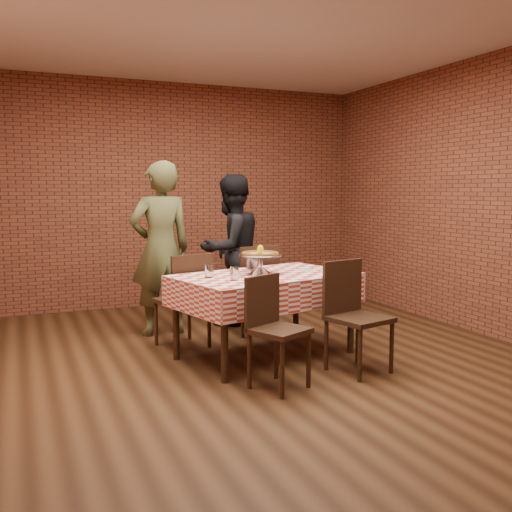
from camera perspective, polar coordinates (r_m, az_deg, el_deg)
name	(u,v)px	position (r m, az deg, el deg)	size (l,w,h in m)	color
ground	(245,369)	(4.95, -1.15, -11.20)	(6.00, 6.00, 0.00)	black
back_wall	(159,195)	(7.58, -9.63, 6.00)	(5.50, 5.50, 0.00)	brown
table	(265,316)	(5.23, 0.93, -5.98)	(1.57, 0.94, 0.75)	#342114
tablecloth	(265,289)	(5.18, 0.94, -3.30)	(1.61, 0.98, 0.27)	red
pizza_stand	(260,265)	(5.14, 0.43, -0.86)	(0.39, 0.39, 0.17)	silver
pizza	(260,254)	(5.13, 0.43, 0.17)	(0.34, 0.34, 0.03)	beige
lemon	(260,249)	(5.13, 0.43, 0.67)	(0.06, 0.06, 0.08)	yellow
water_glass_left	(235,273)	(4.81, -2.16, -1.74)	(0.07, 0.07, 0.12)	white
water_glass_right	(209,271)	(4.96, -4.72, -1.49)	(0.07, 0.07, 0.12)	white
side_plate	(305,270)	(5.41, 4.93, -1.40)	(0.15, 0.15, 0.01)	white
sweetener_packet_a	(324,270)	(5.42, 6.81, -1.44)	(0.05, 0.04, 0.01)	white
sweetener_packet_b	(324,270)	(5.44, 6.82, -1.40)	(0.05, 0.04, 0.01)	white
condiment_caddy	(251,263)	(5.39, -0.48, -0.70)	(0.10, 0.08, 0.14)	silver
chair_near_left	(279,333)	(4.38, 2.33, -7.71)	(0.38, 0.38, 0.86)	#342114
chair_near_right	(359,318)	(4.84, 10.26, -6.06)	(0.44, 0.44, 0.92)	#342114
chair_far_left	(182,300)	(5.57, -7.38, -4.38)	(0.43, 0.43, 0.92)	#342114
chair_far_right	(250,288)	(6.10, -0.58, -3.25)	(0.46, 0.46, 0.94)	#342114
diner_olive	(161,249)	(6.04, -9.50, 0.74)	(0.66, 0.43, 1.81)	#4D4F2B
diner_black	(231,250)	(6.45, -2.50, 0.63)	(0.82, 0.64, 1.69)	black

